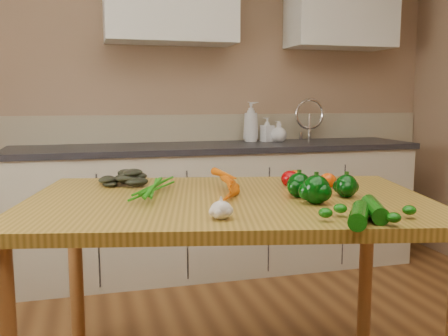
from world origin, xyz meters
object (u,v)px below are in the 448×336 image
garlic_bulb (221,210)px  tomato_c (328,181)px  pepper_a (299,185)px  pepper_b (346,186)px  zucchini_b (359,215)px  carrot_bunch (204,185)px  pepper_c (316,190)px  soap_bottle_a (251,122)px  tomato_b (295,177)px  zucchini_a (375,209)px  table (228,220)px  leafy_greens (123,173)px  tomato_a (290,179)px  soap_bottle_c (279,132)px  soap_bottle_b (267,129)px

garlic_bulb → tomato_c: size_ratio=0.99×
pepper_a → garlic_bulb: bearing=-145.3°
pepper_b → zucchini_b: size_ratio=0.43×
carrot_bunch → pepper_c: bearing=-26.2°
soap_bottle_a → pepper_a: (-0.38, -1.77, -0.16)m
tomato_b → zucchini_a: 0.64m
table → zucchini_b: size_ratio=8.56×
carrot_bunch → table: bearing=-33.6°
leafy_greens → garlic_bulb: 0.76m
tomato_b → carrot_bunch: bearing=-166.1°
carrot_bunch → leafy_greens: 0.42m
pepper_a → table: bearing=164.5°
tomato_a → tomato_b: size_ratio=1.08×
pepper_a → tomato_b: size_ratio=1.31×
table → garlic_bulb: (-0.12, -0.34, 0.12)m
soap_bottle_c → tomato_c: (-0.38, -1.54, -0.11)m
carrot_bunch → pepper_b: bearing=-8.4°
table → tomato_c: (0.47, 0.08, 0.13)m
leafy_greens → garlic_bulb: (0.26, -0.72, -0.03)m
carrot_bunch → garlic_bulb: size_ratio=4.08×
soap_bottle_a → carrot_bunch: soap_bottle_a is taller
soap_bottle_c → garlic_bulb: 2.19m
tomato_a → pepper_c: bearing=-97.2°
soap_bottle_b → garlic_bulb: soap_bottle_b is taller
zucchini_b → tomato_a: bearing=85.9°
table → tomato_b: 0.43m
pepper_a → leafy_greens: bearing=145.3°
zucchini_a → zucchini_b: same height
soap_bottle_a → leafy_greens: (-1.03, -1.32, -0.15)m
soap_bottle_b → tomato_c: 1.62m
leafy_greens → soap_bottle_c: bearing=45.4°
table → tomato_b: tomato_b is taller
soap_bottle_a → garlic_bulb: soap_bottle_a is taller
soap_bottle_a → pepper_a: bearing=166.9°
carrot_bunch → tomato_c: 0.55m
soap_bottle_b → tomato_a: soap_bottle_b is taller
soap_bottle_a → carrot_bunch: size_ratio=1.02×
leafy_greens → tomato_a: (0.70, -0.23, -0.02)m
pepper_a → zucchini_a: bearing=-75.0°
table → soap_bottle_a: soap_bottle_a is taller
leafy_greens → pepper_c: 0.87m
table → leafy_greens: bearing=147.8°
pepper_b → tomato_a: 0.29m
soap_bottle_b → pepper_a: bearing=-31.6°
soap_bottle_b → leafy_greens: (-1.15, -1.29, -0.10)m
soap_bottle_a → pepper_b: bearing=172.8°
zucchini_a → tomato_b: bearing=90.4°
table → soap_bottle_c: size_ratio=11.52×
carrot_bunch → soap_bottle_c: bearing=71.3°
carrot_bunch → pepper_c: (0.36, -0.28, 0.01)m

